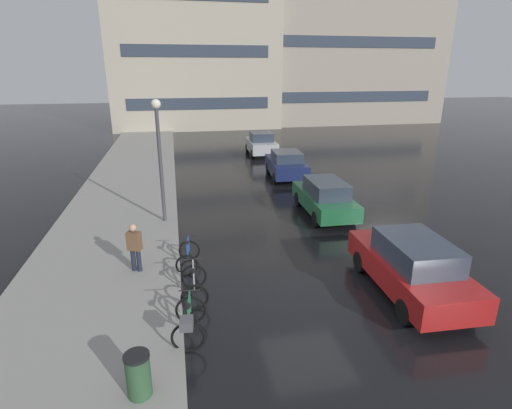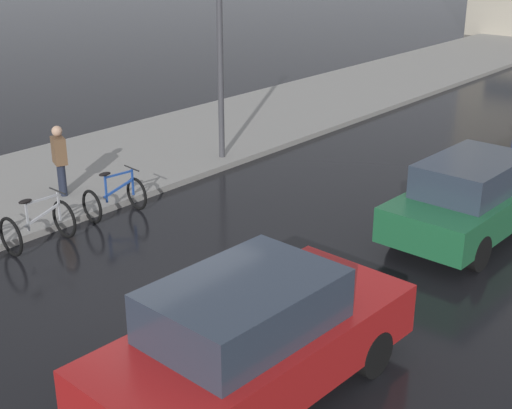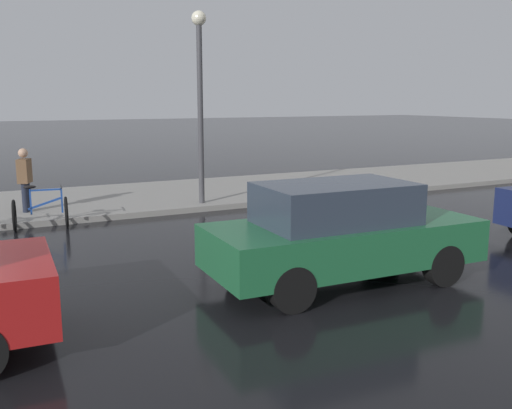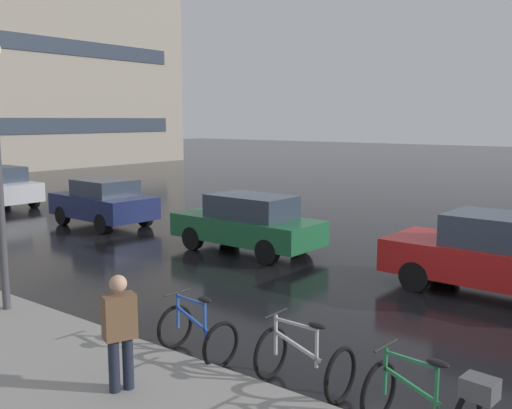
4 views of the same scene
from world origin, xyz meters
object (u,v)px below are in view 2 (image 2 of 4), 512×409
object	(u,v)px
pedestrian	(60,159)
car_green	(473,197)
bicycle_second	(38,226)
bicycle_third	(115,198)
car_red	(252,338)
streetlamp	(220,34)

from	to	relation	value
pedestrian	car_green	bearing A→B (deg)	27.15
bicycle_second	car_green	size ratio (longest dim) A/B	0.28
bicycle_third	car_red	bearing A→B (deg)	-24.68
bicycle_third	pedestrian	bearing A→B (deg)	-174.52
bicycle_third	car_red	world-z (taller)	car_red
bicycle_third	car_green	world-z (taller)	car_green
car_red	pedestrian	world-z (taller)	car_red
car_red	car_green	size ratio (longest dim) A/B	1.05
bicycle_second	bicycle_third	world-z (taller)	bicycle_third
bicycle_second	pedestrian	distance (m)	2.41
pedestrian	streetlamp	distance (m)	4.77
bicycle_third	pedestrian	xyz separation A→B (m)	(-1.55, -0.15, 0.54)
car_green	streetlamp	bearing A→B (deg)	177.15
pedestrian	streetlamp	world-z (taller)	streetlamp
bicycle_second	bicycle_third	xyz separation A→B (m)	(-0.09, 1.84, -0.02)
bicycle_second	streetlamp	world-z (taller)	streetlamp
car_green	pedestrian	xyz separation A→B (m)	(-7.45, -3.82, 0.13)
car_red	car_green	xyz separation A→B (m)	(-0.07, 6.42, -0.04)
streetlamp	pedestrian	bearing A→B (deg)	-100.67
car_red	streetlamp	distance (m)	9.81
bicycle_third	streetlamp	world-z (taller)	streetlamp
bicycle_second	pedestrian	world-z (taller)	pedestrian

